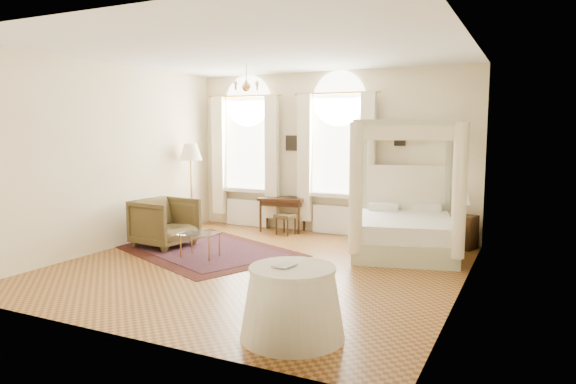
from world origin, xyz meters
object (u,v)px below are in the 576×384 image
Objects in this scene: canopy_bed at (405,224)px; side_table at (292,303)px; stool at (286,218)px; floor_lamp at (191,156)px; nightstand at (463,232)px; coffee_table at (200,235)px; writing_desk at (282,202)px; armchair at (165,222)px.

side_table is at bearing -92.73° from canopy_bed.
stool is 5.21m from side_table.
floor_lamp is 1.69× the size of side_table.
nightstand is 5.05m from side_table.
coffee_table is 3.64m from side_table.
canopy_bed is at bearing -16.80° from writing_desk.
canopy_bed is at bearing -135.86° from nightstand.
writing_desk is at bearing 163.20° from canopy_bed.
writing_desk is 5.58m from side_table.
canopy_bed is 4.11m from side_table.
armchair is at bearing 144.80° from side_table.
canopy_bed is at bearing -65.49° from armchair.
side_table is at bearing -39.55° from coffee_table.
writing_desk is 2.64m from coffee_table.
nightstand is 0.60× the size of writing_desk.
armchair is 1.89m from floor_lamp.
nightstand is at bearing 44.14° from canopy_bed.
coffee_table is 0.60× the size of side_table.
canopy_bed reaches higher than writing_desk.
floor_lamp is (-0.46, 1.45, 1.13)m from armchair.
stool is at bearing 167.91° from canopy_bed.
coffee_table is (1.08, -0.42, -0.06)m from armchair.
floor_lamp is at bearing 23.69° from armchair.
coffee_table is at bearing -100.95° from stool.
side_table is at bearing -119.23° from armchair.
nightstand is at bearing 7.99° from floor_lamp.
armchair reaches higher than stool.
side_table reaches higher than stool.
stool is at bearing 13.22° from floor_lamp.
armchair is at bearing -120.63° from writing_desk.
floor_lamp reaches higher than coffee_table.
side_table is (4.34, -4.18, -1.21)m from floor_lamp.
writing_desk is at bearing 117.53° from side_table.
writing_desk is 1.04× the size of armchair.
armchair is (-4.08, -1.37, -0.08)m from canopy_bed.
side_table is at bearing -43.93° from floor_lamp.
floor_lamp is (-1.99, -0.47, 1.22)m from stool.
writing_desk is 1.55× the size of coffee_table.
coffee_table is (-3.00, -1.79, -0.14)m from canopy_bed.
nightstand reaches higher than coffee_table.
nightstand is at bearing -59.98° from armchair.
floor_lamp is (-1.77, -0.76, 0.96)m from writing_desk.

